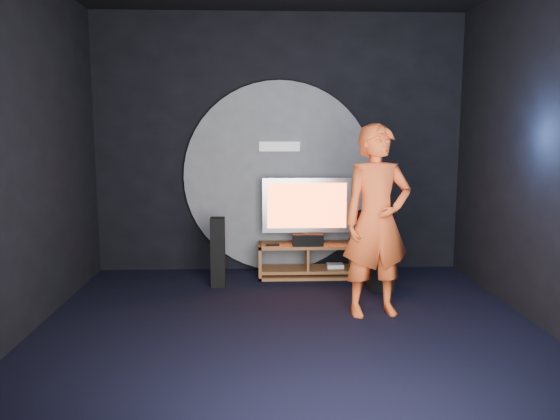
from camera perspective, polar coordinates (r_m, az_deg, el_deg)
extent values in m
plane|color=black|center=(5.38, 0.99, -12.79)|extent=(5.00, 5.00, 0.00)
cube|color=black|center=(7.52, -0.09, 6.91)|extent=(5.00, 0.04, 3.50)
cube|color=black|center=(2.53, 4.37, 3.94)|extent=(5.00, 0.04, 3.50)
cube|color=black|center=(5.48, -26.20, 5.49)|extent=(0.04, 5.00, 3.50)
cube|color=black|center=(5.74, 26.94, 5.54)|extent=(0.04, 5.00, 3.50)
cylinder|color=#515156|center=(7.49, -0.07, 3.46)|extent=(2.60, 0.08, 2.60)
cube|color=white|center=(7.41, -0.06, 6.66)|extent=(0.55, 0.03, 0.13)
cube|color=brown|center=(7.25, 2.82, -3.68)|extent=(1.28, 0.45, 0.04)
cube|color=brown|center=(7.33, 2.81, -6.20)|extent=(1.25, 0.42, 0.04)
cube|color=brown|center=(7.27, -2.10, -5.30)|extent=(0.04, 0.45, 0.45)
cube|color=brown|center=(7.38, 7.65, -5.16)|extent=(0.04, 0.45, 0.45)
cube|color=brown|center=(7.29, 2.82, -4.95)|extent=(0.03, 0.40, 0.29)
cube|color=brown|center=(7.35, 2.80, -6.80)|extent=(1.28, 0.45, 0.04)
cube|color=white|center=(7.36, 5.77, -5.81)|extent=(0.22, 0.16, 0.05)
cube|color=#ADAEB5|center=(7.31, 2.78, -3.26)|extent=(0.36, 0.22, 0.04)
cylinder|color=#ADAEB5|center=(7.30, 2.78, -2.72)|extent=(0.07, 0.07, 0.10)
cube|color=#ADAEB5|center=(7.23, 2.80, 0.50)|extent=(1.17, 0.06, 0.73)
cube|color=#FF5323|center=(7.19, 2.83, 0.46)|extent=(1.05, 0.01, 0.60)
cube|color=black|center=(7.11, 2.92, -3.13)|extent=(0.40, 0.15, 0.15)
cube|color=black|center=(7.10, -0.80, -3.67)|extent=(0.18, 0.05, 0.02)
cube|color=black|center=(6.85, -6.51, -4.40)|extent=(0.17, 0.19, 0.87)
cube|color=black|center=(7.42, 8.80, -3.45)|extent=(0.17, 0.19, 0.87)
cube|color=black|center=(6.87, 10.39, -6.79)|extent=(0.29, 0.29, 0.32)
imported|color=#D44A1D|center=(5.76, 10.09, -1.13)|extent=(0.81, 0.60, 2.01)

